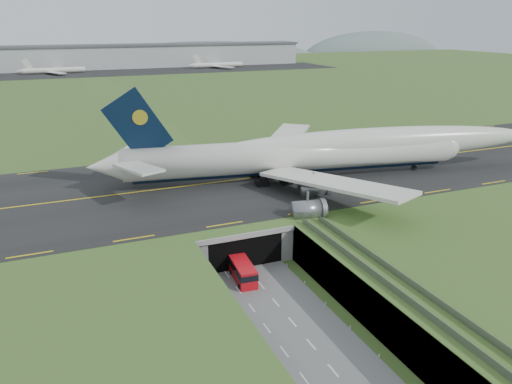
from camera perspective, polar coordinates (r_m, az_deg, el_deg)
name	(u,v)px	position (r m, az deg, el deg)	size (l,w,h in m)	color
ground	(267,293)	(71.51, 1.25, -11.49)	(900.00, 900.00, 0.00)	#3A5823
airfield_deck	(267,274)	(70.04, 1.27, -9.38)	(800.00, 800.00, 6.00)	gray
trench_road	(290,321)	(65.71, 3.96, -14.46)	(12.00, 75.00, 0.20)	slate
taxiway	(199,185)	(97.58, -6.52, 0.83)	(800.00, 44.00, 0.18)	black
tunnel_portal	(227,228)	(83.95, -3.32, -4.15)	(17.00, 22.30, 6.00)	gray
guideway	(426,314)	(60.30, 18.86, -13.02)	(3.00, 53.00, 7.05)	#A8A8A3
jumbo_jet	(326,152)	(101.43, 8.02, 4.56)	(92.60, 59.36, 19.89)	silver
shuttle_tram	(243,272)	(73.78, -1.50, -9.09)	(3.11, 7.02, 2.81)	red
cargo_terminal	(84,57)	(357.37, -19.02, 14.39)	(320.00, 67.00, 15.60)	#B2B2B2
distant_hills	(147,66)	(496.16, -12.36, 13.87)	(700.00, 91.00, 60.00)	slate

